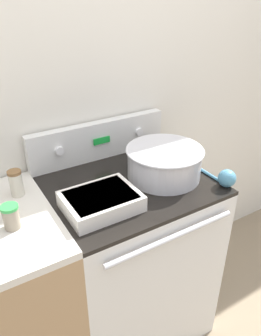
% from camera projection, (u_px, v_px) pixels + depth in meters
% --- Properties ---
extents(kitchen_wall, '(8.00, 0.05, 2.50)m').
position_uv_depth(kitchen_wall, '(92.00, 98.00, 1.61)').
color(kitchen_wall, silver).
rests_on(kitchen_wall, ground_plane).
extents(stove_range, '(0.74, 0.66, 0.95)m').
position_uv_depth(stove_range, '(129.00, 259.00, 1.72)').
color(stove_range, silver).
rests_on(stove_range, ground_plane).
extents(control_panel, '(0.74, 0.07, 0.19)m').
position_uv_depth(control_panel, '(99.00, 140.00, 1.66)').
color(control_panel, silver).
rests_on(control_panel, stove_range).
extents(mixing_bowl, '(0.36, 0.36, 0.14)m').
position_uv_depth(mixing_bowl, '(164.00, 161.00, 1.50)').
color(mixing_bowl, silver).
rests_on(mixing_bowl, stove_range).
extents(casserole_dish, '(0.29, 0.23, 0.07)m').
position_uv_depth(casserole_dish, '(101.00, 200.00, 1.30)').
color(casserole_dish, silver).
rests_on(casserole_dish, stove_range).
extents(ladle, '(0.08, 0.30, 0.08)m').
position_uv_depth(ladle, '(225.00, 178.00, 1.45)').
color(ladle, teal).
rests_on(ladle, stove_range).
extents(spice_jar_brown_cap, '(0.06, 0.06, 0.11)m').
position_uv_depth(spice_jar_brown_cap, '(16.00, 183.00, 1.35)').
color(spice_jar_brown_cap, beige).
rests_on(spice_jar_brown_cap, side_counter).
extents(spice_jar_green_cap, '(0.06, 0.06, 0.09)m').
position_uv_depth(spice_jar_green_cap, '(11.00, 217.00, 1.17)').
color(spice_jar_green_cap, gray).
rests_on(spice_jar_green_cap, side_counter).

